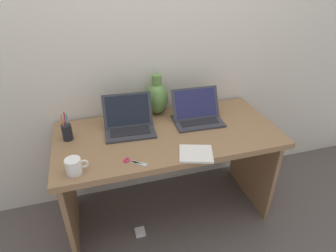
{
  "coord_description": "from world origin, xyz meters",
  "views": [
    {
      "loc": [
        -0.45,
        -1.55,
        1.75
      ],
      "look_at": [
        0.0,
        0.0,
        0.78
      ],
      "focal_mm": 30.8,
      "sensor_mm": 36.0,
      "label": 1
    }
  ],
  "objects_px": {
    "pen_cup": "(67,132)",
    "power_brick": "(140,232)",
    "laptop_left": "(129,121)",
    "scissors": "(131,161)",
    "notebook_stack": "(196,154)",
    "coffee_mug": "(74,166)",
    "laptop_right": "(197,113)",
    "green_vase": "(157,98)"
  },
  "relations": [
    {
      "from": "pen_cup",
      "to": "power_brick",
      "type": "distance_m",
      "value": 0.9
    },
    {
      "from": "laptop_left",
      "to": "scissors",
      "type": "xyz_separation_m",
      "value": [
        -0.05,
        -0.35,
        -0.06
      ]
    },
    {
      "from": "notebook_stack",
      "to": "coffee_mug",
      "type": "height_order",
      "value": "coffee_mug"
    },
    {
      "from": "power_brick",
      "to": "notebook_stack",
      "type": "bearing_deg",
      "value": -20.35
    },
    {
      "from": "scissors",
      "to": "laptop_right",
      "type": "bearing_deg",
      "value": 33.18
    },
    {
      "from": "coffee_mug",
      "to": "scissors",
      "type": "height_order",
      "value": "coffee_mug"
    },
    {
      "from": "green_vase",
      "to": "laptop_right",
      "type": "bearing_deg",
      "value": -36.46
    },
    {
      "from": "pen_cup",
      "to": "scissors",
      "type": "xyz_separation_m",
      "value": [
        0.34,
        -0.34,
        -0.05
      ]
    },
    {
      "from": "coffee_mug",
      "to": "green_vase",
      "type": "bearing_deg",
      "value": 41.94
    },
    {
      "from": "scissors",
      "to": "notebook_stack",
      "type": "bearing_deg",
      "value": -6.09
    },
    {
      "from": "notebook_stack",
      "to": "coffee_mug",
      "type": "xyz_separation_m",
      "value": [
        -0.68,
        0.03,
        0.04
      ]
    },
    {
      "from": "notebook_stack",
      "to": "pen_cup",
      "type": "height_order",
      "value": "pen_cup"
    },
    {
      "from": "coffee_mug",
      "to": "power_brick",
      "type": "bearing_deg",
      "value": 15.87
    },
    {
      "from": "laptop_left",
      "to": "laptop_right",
      "type": "distance_m",
      "value": 0.48
    },
    {
      "from": "laptop_left",
      "to": "notebook_stack",
      "type": "relative_size",
      "value": 1.75
    },
    {
      "from": "laptop_right",
      "to": "scissors",
      "type": "relative_size",
      "value": 2.58
    },
    {
      "from": "laptop_left",
      "to": "coffee_mug",
      "type": "bearing_deg",
      "value": -134.54
    },
    {
      "from": "coffee_mug",
      "to": "power_brick",
      "type": "height_order",
      "value": "coffee_mug"
    },
    {
      "from": "laptop_right",
      "to": "notebook_stack",
      "type": "distance_m",
      "value": 0.42
    },
    {
      "from": "green_vase",
      "to": "coffee_mug",
      "type": "distance_m",
      "value": 0.8
    },
    {
      "from": "scissors",
      "to": "power_brick",
      "type": "xyz_separation_m",
      "value": [
        0.03,
        0.09,
        -0.72
      ]
    },
    {
      "from": "laptop_right",
      "to": "power_brick",
      "type": "height_order",
      "value": "laptop_right"
    },
    {
      "from": "scissors",
      "to": "power_brick",
      "type": "distance_m",
      "value": 0.72
    },
    {
      "from": "green_vase",
      "to": "coffee_mug",
      "type": "height_order",
      "value": "green_vase"
    },
    {
      "from": "coffee_mug",
      "to": "notebook_stack",
      "type": "bearing_deg",
      "value": -2.59
    },
    {
      "from": "laptop_right",
      "to": "coffee_mug",
      "type": "xyz_separation_m",
      "value": [
        -0.84,
        -0.36,
        -0.01
      ]
    },
    {
      "from": "notebook_stack",
      "to": "scissors",
      "type": "relative_size",
      "value": 1.46
    },
    {
      "from": "green_vase",
      "to": "pen_cup",
      "type": "distance_m",
      "value": 0.66
    },
    {
      "from": "laptop_right",
      "to": "notebook_stack",
      "type": "height_order",
      "value": "laptop_right"
    },
    {
      "from": "coffee_mug",
      "to": "scissors",
      "type": "relative_size",
      "value": 0.92
    },
    {
      "from": "laptop_left",
      "to": "coffee_mug",
      "type": "relative_size",
      "value": 2.76
    },
    {
      "from": "scissors",
      "to": "green_vase",
      "type": "bearing_deg",
      "value": 61.16
    },
    {
      "from": "laptop_left",
      "to": "pen_cup",
      "type": "distance_m",
      "value": 0.39
    },
    {
      "from": "laptop_right",
      "to": "scissors",
      "type": "bearing_deg",
      "value": -146.82
    },
    {
      "from": "power_brick",
      "to": "green_vase",
      "type": "bearing_deg",
      "value": 59.79
    },
    {
      "from": "pen_cup",
      "to": "notebook_stack",
      "type": "bearing_deg",
      "value": -27.94
    },
    {
      "from": "laptop_right",
      "to": "green_vase",
      "type": "xyz_separation_m",
      "value": [
        -0.24,
        0.18,
        0.07
      ]
    },
    {
      "from": "coffee_mug",
      "to": "scissors",
      "type": "bearing_deg",
      "value": 1.76
    },
    {
      "from": "green_vase",
      "to": "pen_cup",
      "type": "relative_size",
      "value": 1.57
    },
    {
      "from": "laptop_left",
      "to": "scissors",
      "type": "height_order",
      "value": "laptop_left"
    },
    {
      "from": "laptop_left",
      "to": "green_vase",
      "type": "distance_m",
      "value": 0.3
    },
    {
      "from": "laptop_right",
      "to": "notebook_stack",
      "type": "xyz_separation_m",
      "value": [
        -0.15,
        -0.39,
        -0.05
      ]
    }
  ]
}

